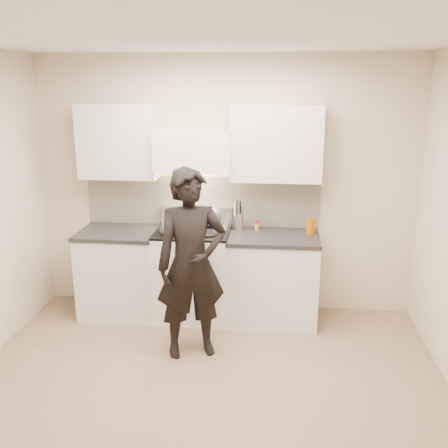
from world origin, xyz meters
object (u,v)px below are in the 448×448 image
object	(u,v)px
stove	(193,273)
wok	(207,218)
person	(191,264)
counter_right	(273,278)
utensil_crock	(238,220)

from	to	relation	value
stove	wok	world-z (taller)	wok
stove	person	distance (m)	0.86
stove	person	bearing A→B (deg)	-81.36
counter_right	wok	distance (m)	0.92
counter_right	utensil_crock	distance (m)	0.70
counter_right	stove	bearing A→B (deg)	-180.00
stove	wok	size ratio (longest dim) A/B	2.51
stove	wok	xyz separation A→B (m)	(0.13, 0.14, 0.57)
counter_right	wok	bearing A→B (deg)	168.30
counter_right	person	xyz separation A→B (m)	(-0.71, -0.77, 0.40)
utensil_crock	counter_right	bearing A→B (deg)	-25.73
wok	person	bearing A→B (deg)	-90.98
stove	utensil_crock	xyz separation A→B (m)	(0.45, 0.18, 0.54)
counter_right	utensil_crock	size ratio (longest dim) A/B	2.96
wok	utensil_crock	size ratio (longest dim) A/B	1.23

